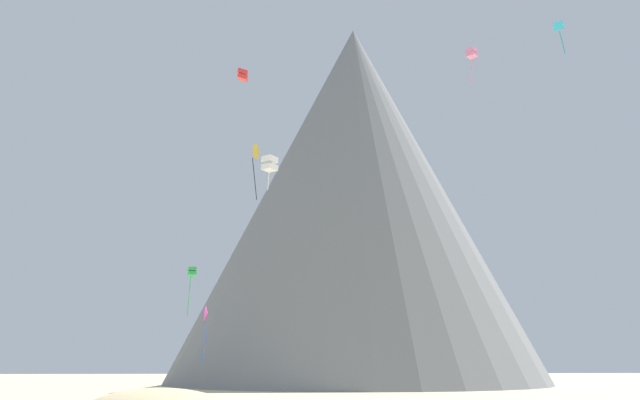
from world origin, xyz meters
name	(u,v)px	position (x,y,z in m)	size (l,w,h in m)	color
rock_massif	(357,208)	(12.54, 100.00, 29.99)	(90.03, 90.03, 63.54)	slate
kite_magenta_low	(206,314)	(-9.80, 40.42, 8.08)	(0.49, 1.43, 4.99)	#D1339E
kite_gold_mid	(255,161)	(-5.57, 48.57, 24.66)	(0.73, 0.29, 5.99)	gold
kite_red_high	(243,75)	(-6.93, 35.89, 29.37)	(0.99, 0.92, 1.11)	red
kite_green_low	(192,273)	(-12.16, 53.17, 13.23)	(1.02, 1.07, 5.40)	green
kite_pink_high	(472,53)	(20.13, 54.04, 40.09)	(1.53, 1.53, 4.37)	pink
kite_cyan_high	(559,30)	(23.71, 37.08, 35.59)	(0.89, 0.85, 3.40)	#33BCDB
kite_white_mid	(270,164)	(-4.17, 43.96, 23.21)	(1.75, 1.75, 3.48)	white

